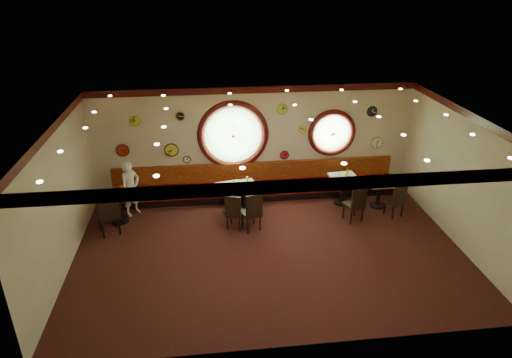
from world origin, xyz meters
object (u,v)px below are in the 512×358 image
table_c (244,194)px  condiment_a_bottle (122,189)px  condiment_c_salt (239,182)px  condiment_b_pepper (232,185)px  chair_a (108,210)px  table_a (118,204)px  chair_c (253,209)px  condiment_b_bottle (234,183)px  condiment_c_pepper (244,183)px  waiter (131,188)px  chair_b (234,210)px  condiment_a_pepper (116,193)px  condiment_b_salt (229,183)px  condiment_e_bottle (383,177)px  condiment_e_salt (377,180)px  condiment_d_pepper (345,176)px  condiment_a_salt (113,193)px  chair_d (356,201)px  table_b (230,196)px  condiment_d_bottle (347,172)px  condiment_c_bottle (247,180)px  condiment_e_pepper (382,180)px  chair_e (397,198)px  table_d (343,187)px  condiment_d_salt (339,174)px  table_e (379,191)px

table_c → condiment_a_bottle: condiment_a_bottle is taller
condiment_c_salt → condiment_b_pepper: condiment_b_pepper is taller
chair_a → table_a: bearing=56.7°
chair_c → condiment_b_bottle: (-0.37, 1.07, 0.25)m
table_c → condiment_a_bottle: (-3.16, -0.14, 0.41)m
condiment_c_pepper → waiter: waiter is taller
condiment_a_bottle → waiter: 0.35m
chair_b → condiment_a_bottle: bearing=-176.5°
condiment_a_pepper → condiment_b_salt: bearing=5.4°
condiment_e_bottle → condiment_e_salt: bearing=-154.9°
condiment_b_pepper → condiment_d_pepper: condiment_d_pepper is taller
condiment_a_salt → condiment_b_bottle: size_ratio=0.60×
chair_d → condiment_e_salt: (0.81, 0.77, 0.19)m
table_b → condiment_d_pepper: size_ratio=7.56×
chair_d → condiment_d_bottle: size_ratio=3.59×
chair_a → condiment_c_bottle: chair_a is taller
condiment_b_pepper → condiment_e_pepper: size_ratio=0.94×
chair_a → condiment_b_pepper: (3.10, 0.81, 0.14)m
chair_b → condiment_b_bottle: 0.99m
chair_a → waiter: (0.42, 1.04, 0.07)m
chair_c → condiment_d_pepper: size_ratio=5.86×
chair_e → condiment_d_pepper: size_ratio=5.37×
condiment_d_bottle → table_a: bearing=-176.0°
table_a → condiment_c_salt: condiment_c_salt is taller
chair_e → condiment_e_bottle: (-0.14, 0.74, 0.28)m
table_a → condiment_b_bottle: bearing=4.1°
waiter → table_b: bearing=-50.1°
chair_c → condiment_b_bottle: bearing=88.9°
table_d → chair_d: chair_d is taller
condiment_a_pepper → condiment_b_pepper: condiment_a_pepper is taller
chair_a → condiment_e_salt: bearing=-16.4°
table_a → condiment_a_pepper: size_ratio=9.22×
table_c → condiment_c_salt: 0.36m
chair_a → condiment_b_salt: 3.15m
condiment_d_bottle → condiment_e_salt: size_ratio=1.98×
condiment_c_salt → condiment_b_bottle: 0.19m
chair_a → condiment_c_pepper: 3.54m
condiment_b_bottle → condiment_e_pepper: (4.03, -0.17, -0.05)m
condiment_d_salt → condiment_b_pepper: 2.99m
chair_e → condiment_e_pepper: size_ratio=5.62×
chair_d → chair_e: bearing=-11.5°
table_a → condiment_c_pepper: bearing=4.7°
condiment_a_pepper → condiment_c_bottle: 3.42m
chair_c → condiment_a_salt: chair_c is taller
condiment_a_salt → condiment_d_salt: size_ratio=0.98×
table_e → condiment_c_salt: bearing=175.2°
condiment_c_salt → condiment_b_pepper: bearing=-133.6°
condiment_b_pepper → condiment_a_bottle: (-2.85, -0.04, 0.06)m
table_b → table_e: table_b is taller
chair_e → condiment_e_salt: (-0.34, 0.65, 0.24)m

